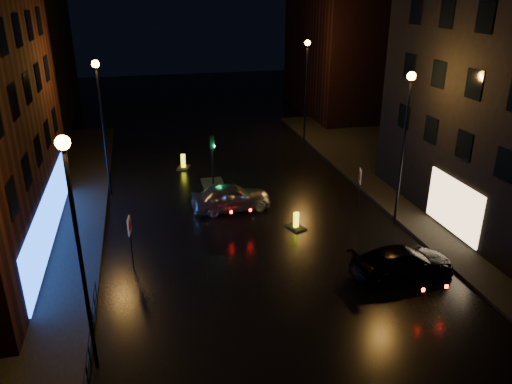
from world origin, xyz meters
TOP-DOWN VIEW (x-y plane):
  - ground at (0.00, 0.00)m, footprint 120.00×120.00m
  - pavement_right at (14.00, 8.00)m, footprint 12.00×44.00m
  - building_far_left at (-16.00, 35.00)m, footprint 8.00×16.00m
  - building_far_right at (15.00, 32.00)m, footprint 8.00×14.00m
  - street_lamp_lnear at (-7.80, -2.00)m, footprint 0.44×0.44m
  - street_lamp_lfar at (-7.80, 14.00)m, footprint 0.44×0.44m
  - street_lamp_rnear at (7.80, 6.00)m, footprint 0.44×0.44m
  - street_lamp_rfar at (7.80, 22.00)m, footprint 0.44×0.44m
  - traffic_signal at (-1.20, 14.00)m, footprint 1.40×2.40m
  - guard_railing at (-8.00, -1.00)m, footprint 0.05×6.04m
  - silver_hatchback at (-0.74, 9.94)m, footprint 4.77×2.17m
  - dark_sedan at (5.44, 0.89)m, footprint 4.99×2.31m
  - bollard_near at (2.23, 6.66)m, footprint 1.04×1.25m
  - bollard_far at (-2.80, 17.83)m, footprint 1.15×1.41m
  - road_sign_left at (-6.50, 4.64)m, footprint 0.15×0.62m
  - road_sign_right at (6.50, 8.08)m, footprint 0.24×0.62m

SIDE VIEW (x-z plane):
  - ground at x=0.00m, z-range 0.00..0.00m
  - pavement_right at x=14.00m, z-range 0.00..0.15m
  - bollard_near at x=2.23m, z-range -0.26..0.68m
  - bollard_far at x=-2.80m, z-range -0.30..0.76m
  - traffic_signal at x=-1.20m, z-range -1.22..2.23m
  - dark_sedan at x=5.44m, z-range 0.00..1.41m
  - guard_railing at x=-8.00m, z-range 0.24..1.24m
  - silver_hatchback at x=-0.74m, z-range 0.00..1.59m
  - road_sign_left at x=-6.50m, z-range 0.63..3.18m
  - road_sign_right at x=6.50m, z-range 0.65..3.24m
  - street_lamp_lnear at x=-7.80m, z-range 1.38..9.75m
  - street_lamp_lfar at x=-7.80m, z-range 1.38..9.75m
  - street_lamp_rnear at x=7.80m, z-range 1.38..9.75m
  - street_lamp_rfar at x=7.80m, z-range 1.38..9.75m
  - building_far_right at x=15.00m, z-range 0.00..12.00m
  - building_far_left at x=-16.00m, z-range 0.00..14.00m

